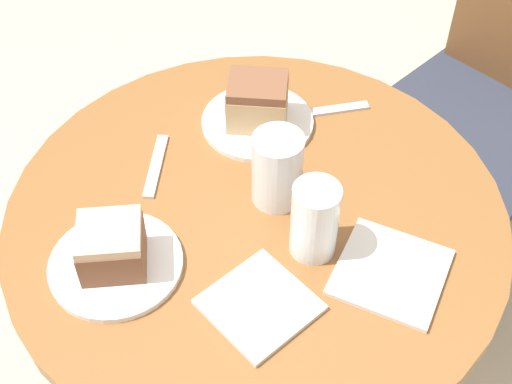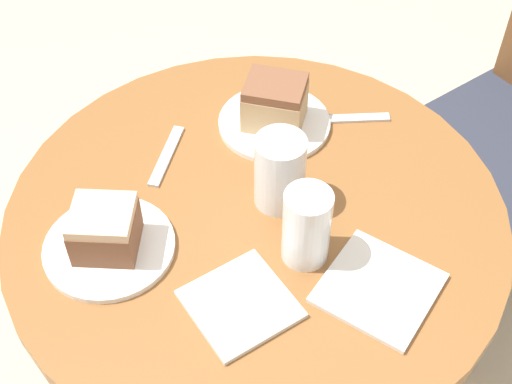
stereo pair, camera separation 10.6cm
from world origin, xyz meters
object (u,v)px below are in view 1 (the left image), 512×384
(glass_lemonade, at_px, (314,223))
(cake_slice_near, at_px, (258,101))
(plate_near, at_px, (258,122))
(plate_far, at_px, (116,264))
(cake_slice_far, at_px, (112,246))
(chair, at_px, (494,94))
(glass_water, at_px, (277,172))

(glass_lemonade, bearing_deg, cake_slice_near, 142.68)
(plate_near, bearing_deg, glass_lemonade, -37.32)
(plate_far, xyz_separation_m, cake_slice_far, (0.00, 0.00, 0.04))
(chair, relative_size, plate_far, 5.26)
(chair, xyz_separation_m, plate_far, (-0.22, -0.93, 0.21))
(plate_near, height_order, cake_slice_far, cake_slice_far)
(glass_lemonade, relative_size, glass_water, 1.01)
(chair, height_order, cake_slice_near, chair)
(chair, distance_m, cake_slice_near, 0.67)
(glass_lemonade, distance_m, glass_water, 0.11)
(chair, relative_size, plate_near, 5.28)
(glass_lemonade, bearing_deg, plate_far, -136.97)
(plate_near, height_order, cake_slice_near, cake_slice_near)
(chair, distance_m, plate_near, 0.65)
(glass_lemonade, bearing_deg, chair, 88.75)
(cake_slice_near, height_order, glass_lemonade, glass_lemonade)
(cake_slice_far, bearing_deg, cake_slice_near, 92.20)
(cake_slice_far, xyz_separation_m, glass_lemonade, (0.21, 0.19, 0.01))
(cake_slice_near, distance_m, glass_lemonade, 0.28)
(chair, bearing_deg, glass_lemonade, -81.50)
(plate_near, bearing_deg, chair, 67.28)
(plate_far, bearing_deg, glass_water, 66.14)
(plate_far, distance_m, cake_slice_far, 0.04)
(chair, bearing_deg, plate_near, -102.97)
(glass_water, bearing_deg, cake_slice_near, 136.11)
(chair, relative_size, glass_lemonade, 8.13)
(chair, height_order, plate_far, chair)
(plate_near, bearing_deg, cake_slice_near, -63.43)
(chair, distance_m, cake_slice_far, 0.99)
(glass_water, bearing_deg, chair, 80.45)
(glass_water, bearing_deg, plate_near, 136.11)
(chair, height_order, glass_lemonade, chair)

